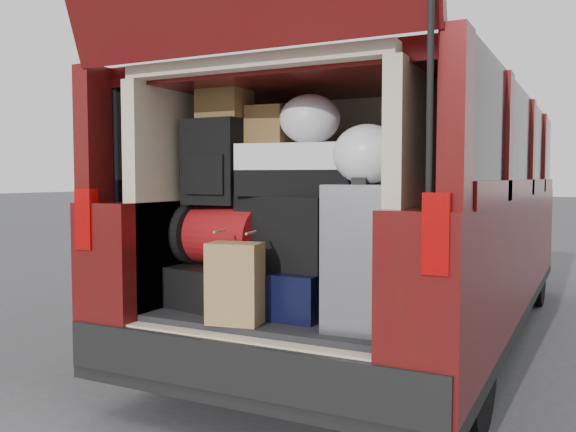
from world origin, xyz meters
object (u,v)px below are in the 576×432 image
kraft_bag (235,283)px  black_soft_case (291,232)px  silver_roller (364,256)px  twotone_duffel (299,170)px  red_duffel (226,235)px  black_hardshell (222,284)px  navy_hardshell (295,290)px  backpack (215,162)px

kraft_bag → black_soft_case: size_ratio=0.75×
silver_roller → kraft_bag: 0.61m
silver_roller → twotone_duffel: size_ratio=1.12×
red_duffel → twotone_duffel: (0.41, 0.03, 0.34)m
black_hardshell → silver_roller: silver_roller is taller
twotone_duffel → navy_hardshell: bearing=-113.5°
backpack → twotone_duffel: 0.46m
backpack → twotone_duffel: bearing=9.4°
black_soft_case → backpack: 0.56m
navy_hardshell → silver_roller: silver_roller is taller
silver_roller → red_duffel: bearing=169.4°
black_hardshell → black_soft_case: bearing=10.0°
navy_hardshell → black_soft_case: 0.29m
red_duffel → backpack: 0.39m
kraft_bag → backpack: bearing=125.4°
twotone_duffel → kraft_bag: bearing=-120.0°
black_hardshell → red_duffel: (0.03, -0.01, 0.27)m
navy_hardshell → backpack: size_ratio=1.15×
backpack → twotone_duffel: size_ratio=0.77×
black_soft_case → twotone_duffel: 0.31m
navy_hardshell → kraft_bag: kraft_bag is taller
navy_hardshell → twotone_duffel: size_ratio=0.89×
kraft_bag → twotone_duffel: (0.15, 0.37, 0.52)m
silver_roller → kraft_bag: (-0.55, -0.22, -0.13)m
black_hardshell → backpack: (-0.01, -0.05, 0.65)m
navy_hardshell → backpack: backpack is taller
black_soft_case → twotone_duffel: bearing=61.4°
silver_roller → kraft_bag: size_ratio=1.71×
silver_roller → black_soft_case: 0.45m
twotone_duffel → black_soft_case: bearing=-135.5°
red_duffel → black_soft_case: bearing=9.4°
black_hardshell → twotone_duffel: 0.75m
black_soft_case → backpack: (-0.43, -0.04, 0.35)m
black_hardshell → black_soft_case: 0.51m
black_hardshell → silver_roller: bearing=3.0°
silver_roller → twotone_duffel: 0.58m
backpack → silver_roller: bearing=-4.6°
black_soft_case → backpack: bearing=-166.6°
black_hardshell → twotone_duffel: bearing=14.3°
kraft_bag → twotone_duffel: size_ratio=0.65×
kraft_bag → red_duffel: 0.47m
kraft_bag → black_soft_case: bearing=60.2°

